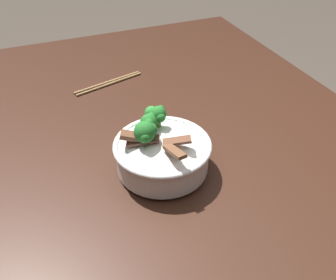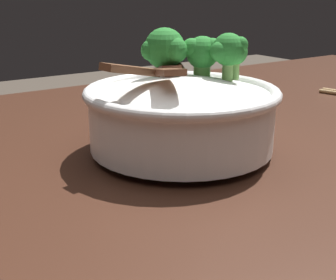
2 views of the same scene
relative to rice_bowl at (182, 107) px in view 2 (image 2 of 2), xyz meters
name	(u,v)px [view 2 (image 2 of 2)]	position (x,y,z in m)	size (l,w,h in m)	color
dining_table	(264,232)	(-0.05, 0.09, -0.13)	(1.58, 1.03, 0.82)	#381E14
rice_bowl	(182,107)	(0.00, 0.00, 0.00)	(0.22, 0.22, 0.14)	white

